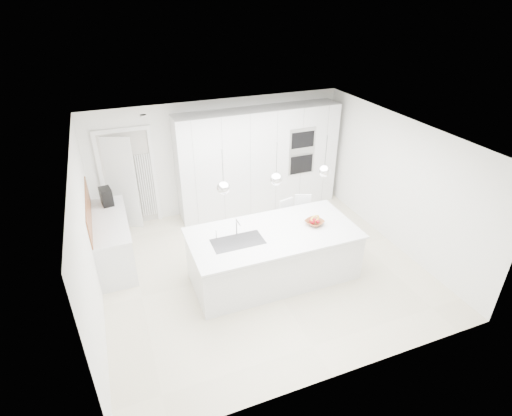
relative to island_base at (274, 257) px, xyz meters
name	(u,v)px	position (x,y,z in m)	size (l,w,h in m)	color
floor	(262,268)	(-0.10, 0.30, -0.43)	(5.50, 5.50, 0.00)	beige
wall_back	(220,157)	(-0.10, 2.80, 0.82)	(5.50, 5.50, 0.00)	white
wall_left	(88,241)	(-2.85, 0.30, 0.82)	(5.00, 5.00, 0.00)	white
ceiling	(263,137)	(-0.10, 0.30, 2.07)	(5.50, 5.50, 0.00)	white
tall_cabinets	(259,161)	(0.70, 2.50, 0.72)	(3.60, 0.60, 2.30)	white
oven_stack	(302,152)	(1.60, 2.19, 0.92)	(0.62, 0.04, 1.05)	#A5A5A8
doorway_frame	(129,180)	(-2.05, 2.77, 0.59)	(1.11, 0.08, 2.13)	white
hallway_door	(117,184)	(-2.30, 2.72, 0.57)	(0.82, 0.04, 2.00)	white
radiator	(146,186)	(-1.73, 2.76, 0.42)	(0.32, 0.04, 1.40)	white
left_base_cabinets	(113,241)	(-2.55, 1.50, 0.00)	(0.60, 1.80, 0.86)	white
left_worktop	(109,220)	(-2.55, 1.50, 0.45)	(0.62, 1.82, 0.04)	white
oak_backsplash	(88,210)	(-2.84, 1.50, 0.72)	(0.02, 1.80, 0.50)	brown
island_base	(274,257)	(0.00, 0.00, 0.00)	(2.80, 1.20, 0.86)	white
island_worktop	(273,233)	(0.00, 0.05, 0.45)	(2.84, 1.40, 0.04)	white
island_sink	(238,246)	(-0.65, 0.00, 0.39)	(0.84, 0.44, 0.18)	#3F3F42
island_tap	(236,227)	(-0.60, 0.20, 0.62)	(0.02, 0.02, 0.30)	white
pendant_left	(223,188)	(-0.85, 0.00, 1.47)	(0.20, 0.20, 0.20)	white
pendant_mid	(276,179)	(0.00, 0.00, 1.47)	(0.20, 0.20, 0.20)	white
pendant_right	(324,171)	(0.85, 0.00, 1.47)	(0.20, 0.20, 0.20)	white
fruit_bowl	(314,223)	(0.76, 0.02, 0.51)	(0.31, 0.31, 0.08)	brown
espresso_machine	(106,197)	(-2.53, 2.10, 0.63)	(0.20, 0.30, 0.33)	black
bar_stool_left	(288,224)	(0.64, 0.80, 0.05)	(0.32, 0.44, 0.97)	white
bar_stool_right	(305,221)	(1.00, 0.79, 0.07)	(0.33, 0.46, 1.00)	white
apple_a	(312,221)	(0.71, 0.04, 0.54)	(0.08, 0.08, 0.08)	#AC0C1B
apple_b	(314,220)	(0.76, 0.05, 0.54)	(0.07, 0.07, 0.07)	#AC0C1B
apple_c	(318,222)	(0.81, -0.01, 0.53)	(0.07, 0.07, 0.07)	#AC0C1B
apple_extra_3	(312,222)	(0.71, 0.01, 0.54)	(0.09, 0.09, 0.09)	#AC0C1B
banana_bunch	(315,218)	(0.77, 0.03, 0.58)	(0.21, 0.21, 0.03)	gold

